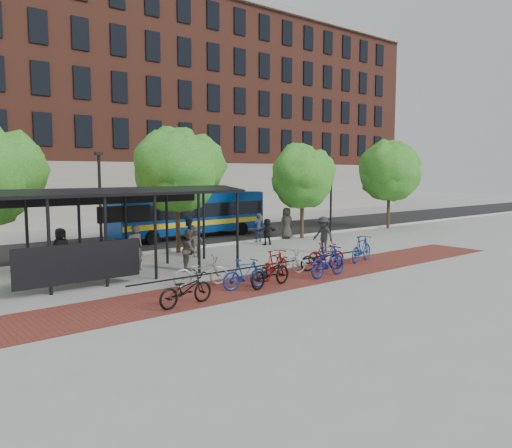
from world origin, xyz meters
TOP-DOWN VIEW (x-y plane):
  - ground at (0.00, 0.00)m, footprint 160.00×160.00m
  - asphalt_street at (0.00, 8.00)m, footprint 160.00×8.00m
  - curb at (0.00, 4.00)m, footprint 160.00×0.25m
  - brick_strip at (-2.00, -5.00)m, footprint 24.00×3.00m
  - bike_rack_rail at (-3.30, -4.10)m, footprint 12.00×0.05m
  - building_brick at (10.00, 26.00)m, footprint 55.00×14.00m
  - bus_shelter at (-8.13, -0.48)m, footprint 10.60×3.07m
  - tree_b at (-2.90, 3.35)m, footprint 5.15×4.20m
  - tree_c at (6.09, 3.35)m, footprint 4.66×3.80m
  - tree_d at (15.10, 3.35)m, footprint 5.39×4.40m
  - lamp_post_left at (-7.00, 3.60)m, footprint 0.35×0.20m
  - lamp_post_right at (9.00, 3.60)m, footprint 0.35×0.20m
  - bus at (0.62, 8.03)m, footprint 10.68×2.87m
  - bike_0 at (-8.14, -5.98)m, footprint 2.07×0.92m
  - bike_2 at (-6.30, -3.98)m, footprint 2.21×1.20m
  - bike_3 at (-5.30, -5.35)m, footprint 1.88×0.71m
  - bike_4 at (-4.39, -5.68)m, footprint 2.15×1.04m
  - bike_5 at (-3.38, -4.77)m, footprint 2.02×1.12m
  - bike_6 at (-2.38, -4.33)m, footprint 1.90×1.11m
  - bike_7 at (-1.43, -5.80)m, footprint 2.15×0.77m
  - bike_8 at (-0.64, -4.72)m, footprint 2.10×1.36m
  - bike_9 at (0.31, -4.08)m, footprint 1.78×1.14m
  - bike_11 at (2.31, -4.46)m, footprint 2.13×1.10m
  - pedestrian_0 at (-9.18, 2.69)m, footprint 0.94×0.68m
  - pedestrian_1 at (-6.84, 0.33)m, footprint 0.75×0.52m
  - pedestrian_2 at (-2.88, 2.47)m, footprint 1.22×1.18m
  - pedestrian_3 at (-2.99, 1.56)m, footprint 1.10×0.80m
  - pedestrian_5 at (2.41, 2.50)m, footprint 1.45×0.55m
  - pedestrian_6 at (5.14, 3.80)m, footprint 1.07×0.81m
  - pedestrian_7 at (2.80, 3.80)m, footprint 0.68×0.50m
  - pedestrian_8 at (-5.03, -1.13)m, footprint 1.04×1.09m
  - pedestrian_9 at (2.85, -1.50)m, footprint 0.81×1.28m

SIDE VIEW (x-z plane):
  - ground at x=0.00m, z-range 0.00..0.00m
  - bike_rack_rail at x=-3.30m, z-range -0.47..0.47m
  - brick_strip at x=-2.00m, z-range 0.00..0.01m
  - asphalt_street at x=0.00m, z-range 0.00..0.01m
  - curb at x=0.00m, z-range 0.00..0.12m
  - bike_6 at x=-2.38m, z-range 0.00..0.94m
  - bike_9 at x=0.31m, z-range 0.00..1.04m
  - bike_8 at x=-0.64m, z-range 0.00..1.04m
  - bike_0 at x=-8.14m, z-range 0.00..1.05m
  - bike_4 at x=-4.39m, z-range 0.00..1.08m
  - bike_2 at x=-6.30m, z-range 0.00..1.10m
  - bike_3 at x=-5.30m, z-range 0.00..1.10m
  - bike_5 at x=-3.38m, z-range 0.00..1.17m
  - bike_11 at x=2.31m, z-range 0.00..1.23m
  - bike_7 at x=-1.43m, z-range 0.00..1.26m
  - pedestrian_3 at x=-2.99m, z-range 0.00..1.53m
  - pedestrian_5 at x=2.41m, z-range 0.00..1.53m
  - pedestrian_7 at x=2.80m, z-range 0.00..1.72m
  - pedestrian_8 at x=-5.03m, z-range 0.00..1.78m
  - pedestrian_0 at x=-9.18m, z-range 0.00..1.79m
  - pedestrian_9 at x=2.85m, z-range 0.00..1.89m
  - pedestrian_1 at x=-6.84m, z-range 0.00..1.97m
  - pedestrian_6 at x=5.14m, z-range 0.00..1.97m
  - pedestrian_2 at x=-2.88m, z-range 0.00..1.98m
  - bus at x=0.62m, z-range 0.21..3.07m
  - lamp_post_left at x=-7.00m, z-range 0.18..5.31m
  - lamp_post_right at x=9.00m, z-range 0.18..5.31m
  - bus_shelter at x=-8.13m, z-range 1.20..4.80m
  - tree_c at x=6.09m, z-range 1.09..7.02m
  - tree_b at x=-2.90m, z-range 1.22..7.69m
  - tree_d at x=15.10m, z-range 1.19..7.74m
  - building_brick at x=10.00m, z-range 0.00..20.00m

